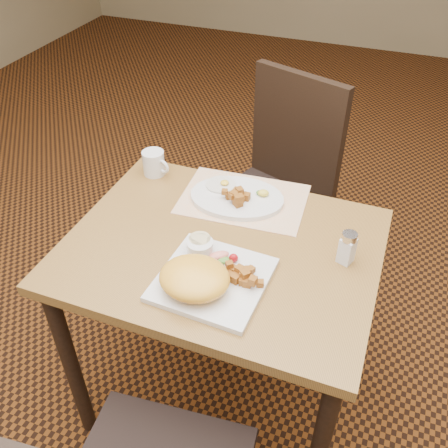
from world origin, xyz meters
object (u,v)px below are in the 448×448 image
at_px(chair_far, 278,181).
at_px(coffee_mug, 154,163).
at_px(salt_shaker, 347,247).
at_px(table, 222,272).
at_px(plate_square, 213,279).
at_px(plate_oval, 237,198).

distance_m(chair_far, coffee_mug, 0.59).
bearing_deg(salt_shaker, coffee_mug, 163.18).
bearing_deg(table, chair_far, 91.06).
bearing_deg(salt_shaker, plate_square, -146.87).
bearing_deg(plate_square, plate_oval, 99.86).
bearing_deg(plate_oval, plate_square, -80.14).
bearing_deg(coffee_mug, chair_far, 50.63).
distance_m(chair_far, salt_shaker, 0.77).
relative_size(table, salt_shaker, 9.00).
distance_m(plate_square, salt_shaker, 0.38).
relative_size(salt_shaker, coffee_mug, 0.94).
xyz_separation_m(plate_oval, salt_shaker, (0.38, -0.16, 0.04)).
bearing_deg(salt_shaker, chair_far, 119.90).
bearing_deg(table, salt_shaker, 9.65).
bearing_deg(plate_square, table, 102.38).
relative_size(plate_square, salt_shaker, 2.80).
bearing_deg(chair_far, plate_square, 113.03).
distance_m(table, chair_far, 0.69).
bearing_deg(table, coffee_mug, 142.48).
bearing_deg(plate_square, salt_shaker, 33.13).
relative_size(plate_oval, salt_shaker, 3.05).
xyz_separation_m(plate_square, salt_shaker, (0.32, 0.21, 0.04)).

